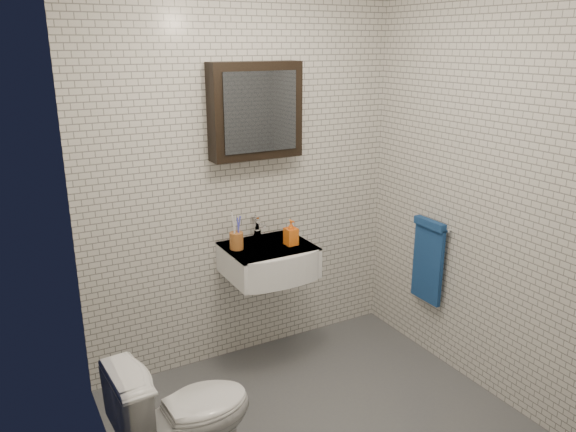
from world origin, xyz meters
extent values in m
cube|color=#52555B|center=(0.00, 0.00, 0.01)|extent=(2.20, 2.00, 0.01)
cube|color=silver|center=(0.00, 1.00, 1.25)|extent=(2.20, 0.02, 2.50)
cube|color=silver|center=(0.00, -1.00, 1.25)|extent=(2.20, 0.02, 2.50)
cube|color=silver|center=(-1.10, 0.00, 1.25)|extent=(0.02, 2.00, 2.50)
cube|color=silver|center=(1.10, 0.00, 1.25)|extent=(0.02, 2.00, 2.50)
cube|color=white|center=(0.05, 0.78, 0.75)|extent=(0.55, 0.45, 0.20)
cylinder|color=silver|center=(0.05, 0.80, 0.84)|extent=(0.31, 0.31, 0.02)
cylinder|color=silver|center=(0.05, 0.80, 0.85)|extent=(0.04, 0.04, 0.01)
cube|color=white|center=(0.05, 0.78, 0.84)|extent=(0.55, 0.45, 0.01)
cylinder|color=silver|center=(0.05, 0.94, 0.88)|extent=(0.06, 0.06, 0.06)
cylinder|color=silver|center=(0.05, 0.94, 0.94)|extent=(0.03, 0.03, 0.08)
cylinder|color=silver|center=(0.05, 0.88, 0.97)|extent=(0.02, 0.12, 0.02)
cube|color=silver|center=(0.05, 0.97, 0.99)|extent=(0.02, 0.09, 0.01)
cube|color=black|center=(0.05, 0.93, 1.70)|extent=(0.60, 0.14, 0.60)
cube|color=#3F444C|center=(0.05, 0.85, 1.70)|extent=(0.49, 0.01, 0.49)
cylinder|color=silver|center=(1.06, 0.35, 0.95)|extent=(0.02, 0.30, 0.02)
cylinder|color=silver|center=(1.08, 0.48, 0.95)|extent=(0.04, 0.02, 0.02)
cylinder|color=silver|center=(1.08, 0.22, 0.95)|extent=(0.04, 0.02, 0.02)
cube|color=#1D4C88|center=(1.05, 0.35, 0.68)|extent=(0.03, 0.26, 0.54)
cube|color=#1D4C88|center=(1.04, 0.35, 0.96)|extent=(0.05, 0.26, 0.05)
cylinder|color=#A9622A|center=(-0.15, 0.82, 0.90)|extent=(0.12, 0.12, 0.11)
cylinder|color=white|center=(-0.17, 0.81, 0.98)|extent=(0.02, 0.03, 0.21)
cylinder|color=#444ADC|center=(-0.14, 0.81, 0.96)|extent=(0.02, 0.02, 0.19)
cylinder|color=white|center=(-0.16, 0.83, 0.98)|extent=(0.03, 0.04, 0.22)
cylinder|color=#444ADC|center=(-0.13, 0.83, 0.97)|extent=(0.03, 0.04, 0.20)
imported|color=orange|center=(0.19, 0.72, 0.93)|extent=(0.08, 0.08, 0.17)
imported|color=white|center=(-0.80, 0.03, 0.35)|extent=(0.71, 0.43, 0.70)
camera|label=1|loc=(-1.49, -2.28, 2.12)|focal=35.00mm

